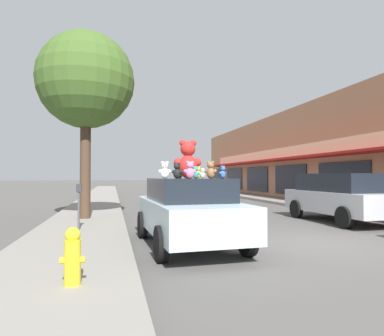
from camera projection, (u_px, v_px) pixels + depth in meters
The scene contains 18 objects.
ground_plane at pixel (316, 244), 8.28m from camera, with size 260.00×260.00×0.00m, color #514F4C.
sidewalk_near at pixel (68, 253), 6.99m from camera, with size 2.57×90.00×0.16m.
storefront_row at pixel (364, 155), 24.64m from camera, with size 13.17×38.21×6.28m.
plush_art_car at pixel (188, 210), 8.10m from camera, with size 2.16×4.41×1.60m.
teddy_bear_giant at pixel (188, 160), 8.23m from camera, with size 0.68×0.42×0.93m.
teddy_bear_cream at pixel (202, 173), 7.94m from camera, with size 0.18×0.15×0.24m.
teddy_bear_green at pixel (180, 172), 8.81m from camera, with size 0.24×0.15×0.32m.
teddy_bear_yellow at pixel (198, 172), 8.29m from camera, with size 0.23×0.15×0.30m.
teddy_bear_white at pixel (165, 170), 7.26m from camera, with size 0.28×0.17×0.37m.
teddy_bear_teal at pixel (195, 173), 7.58m from camera, with size 0.20×0.12×0.28m.
teddy_bear_pink at pixel (190, 170), 7.23m from camera, with size 0.28×0.18×0.38m.
teddy_bear_black at pixel (177, 171), 7.79m from camera, with size 0.26×0.24×0.37m.
teddy_bear_blue at pixel (223, 172), 7.63m from camera, with size 0.21×0.18×0.29m.
teddy_bear_brown at pixel (211, 170), 7.39m from camera, with size 0.26×0.26×0.38m.
parked_car_far_center at pixel (341, 196), 12.31m from camera, with size 2.10×4.62×1.74m.
street_tree at pixel (86, 81), 12.20m from camera, with size 3.43×3.43×6.63m.
fire_hydrant at pixel (73, 256), 4.69m from camera, with size 0.33×0.22×0.79m.
parking_meter at pixel (79, 201), 9.51m from camera, with size 0.14×0.10×1.27m.
Camera 1 is at (-4.82, -7.43, 1.65)m, focal length 32.00 mm.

